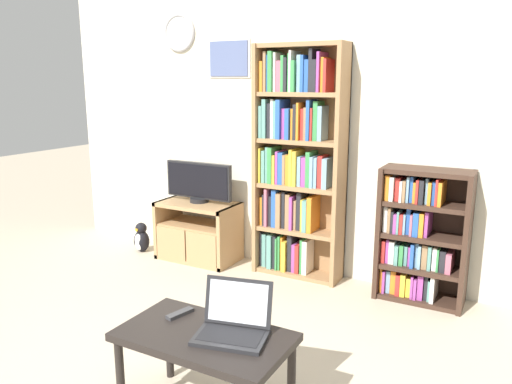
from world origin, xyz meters
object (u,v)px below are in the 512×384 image
object	(u,v)px
bookshelf_short	(419,237)
television	(199,182)
tv_stand	(198,231)
bookshelf_tall	(296,163)
coffee_table	(205,344)
remote_near_laptop	(180,314)
laptop	(234,322)
penguin_figurine	(141,238)

from	to	relation	value
bookshelf_short	television	bearing A→B (deg)	-178.44
tv_stand	television	size ratio (longest dim) A/B	1.09
television	bookshelf_short	xyz separation A→B (m)	(2.03, 0.06, -0.25)
bookshelf_tall	coffee_table	world-z (taller)	bookshelf_tall
tv_stand	television	xyz separation A→B (m)	(-0.00, 0.04, 0.47)
tv_stand	bookshelf_short	distance (m)	2.05
coffee_table	remote_near_laptop	distance (m)	0.26
coffee_table	laptop	xyz separation A→B (m)	(0.13, 0.07, 0.12)
television	penguin_figurine	size ratio (longest dim) A/B	2.33
coffee_table	laptop	size ratio (longest dim) A/B	2.15
bookshelf_short	coffee_table	xyz separation A→B (m)	(-0.64, -1.99, -0.10)
bookshelf_tall	coffee_table	distance (m)	2.15
remote_near_laptop	penguin_figurine	world-z (taller)	remote_near_laptop
television	laptop	world-z (taller)	television
bookshelf_short	remote_near_laptop	bearing A→B (deg)	-114.64
bookshelf_short	coffee_table	distance (m)	2.10
penguin_figurine	bookshelf_short	bearing A→B (deg)	4.19
remote_near_laptop	bookshelf_short	bearing A→B (deg)	-100.36
laptop	bookshelf_short	bearing A→B (deg)	62.05
coffee_table	bookshelf_tall	bearing A→B (deg)	101.87
television	coffee_table	distance (m)	2.41
bookshelf_tall	coffee_table	bearing A→B (deg)	-78.13
bookshelf_short	coffee_table	bearing A→B (deg)	-107.87
television	laptop	size ratio (longest dim) A/B	1.75
laptop	remote_near_laptop	xyz separation A→B (m)	(-0.36, 0.03, -0.05)
tv_stand	remote_near_laptop	distance (m)	2.15
bookshelf_tall	penguin_figurine	distance (m)	1.83
tv_stand	coffee_table	world-z (taller)	tv_stand
television	penguin_figurine	bearing A→B (deg)	-167.44
television	coffee_table	bearing A→B (deg)	-54.38
television	bookshelf_short	size ratio (longest dim) A/B	0.67
laptop	penguin_figurine	distance (m)	2.79
tv_stand	remote_near_laptop	xyz separation A→B (m)	(1.16, -1.80, 0.19)
bookshelf_short	penguin_figurine	world-z (taller)	bookshelf_short
bookshelf_tall	television	bearing A→B (deg)	-175.30
bookshelf_tall	remote_near_laptop	bearing A→B (deg)	-84.09
remote_near_laptop	bookshelf_tall	bearing A→B (deg)	-69.81
laptop	penguin_figurine	xyz separation A→B (m)	(-2.15, 1.73, -0.39)
bookshelf_short	laptop	distance (m)	2.00
television	bookshelf_tall	xyz separation A→B (m)	(0.97, 0.08, 0.25)
coffee_table	remote_near_laptop	size ratio (longest dim) A/B	5.20
bookshelf_tall	remote_near_laptop	world-z (taller)	bookshelf_tall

